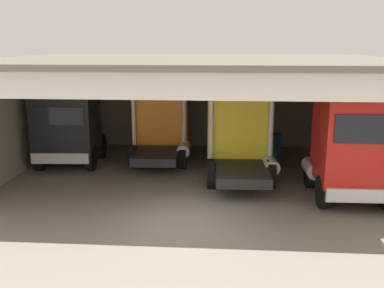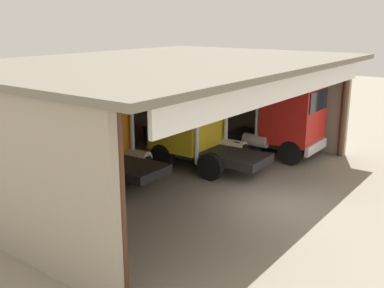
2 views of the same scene
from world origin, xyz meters
name	(u,v)px [view 2 (image 2 of 2)]	position (x,y,z in m)	size (l,w,h in m)	color
ground_plane	(273,204)	(0.00, 0.00, 0.00)	(80.00, 80.00, 0.00)	gray
workshop_shed	(146,92)	(0.00, 5.89, 3.42)	(15.44, 11.13, 4.79)	#9E937F
truck_black_center_right_bay	(31,167)	(-5.63, 5.79, 1.74)	(2.84, 4.36, 3.66)	black
truck_orange_center_bay	(94,131)	(-1.68, 7.27, 1.91)	(2.73, 4.90, 3.66)	orange
truck_yellow_left_bay	(193,125)	(1.84, 4.90, 1.82)	(2.79, 5.17, 3.46)	yellow
truck_red_right_bay	(289,116)	(5.54, 2.13, 1.98)	(2.60, 4.36, 3.78)	red
oil_drum	(148,133)	(3.77, 9.33, 0.43)	(0.58, 0.58, 0.85)	#B21E19
tool_cart	(155,135)	(3.53, 8.62, 0.50)	(0.90, 0.60, 1.00)	#1E59A5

